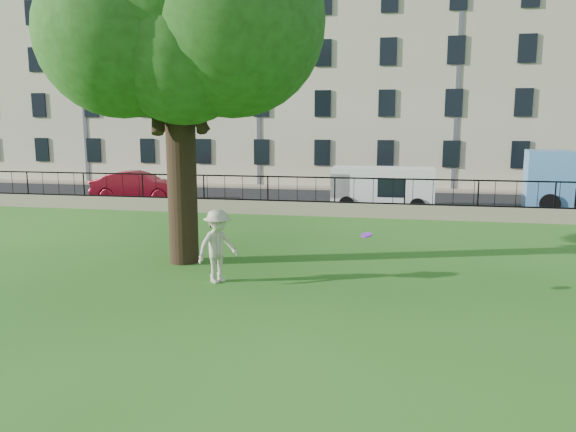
% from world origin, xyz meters
% --- Properties ---
extents(ground, '(120.00, 120.00, 0.00)m').
position_xyz_m(ground, '(0.00, 0.00, 0.00)').
color(ground, '#1F6016').
rests_on(ground, ground).
extents(retaining_wall, '(50.00, 0.40, 0.60)m').
position_xyz_m(retaining_wall, '(0.00, 12.00, 0.30)').
color(retaining_wall, gray).
rests_on(retaining_wall, ground).
extents(iron_railing, '(50.00, 0.05, 1.13)m').
position_xyz_m(iron_railing, '(0.00, 12.00, 1.15)').
color(iron_railing, black).
rests_on(iron_railing, retaining_wall).
extents(street, '(60.00, 9.00, 0.01)m').
position_xyz_m(street, '(0.00, 16.70, 0.01)').
color(street, black).
rests_on(street, ground).
extents(sidewalk, '(60.00, 1.40, 0.12)m').
position_xyz_m(sidewalk, '(0.00, 21.90, 0.06)').
color(sidewalk, gray).
rests_on(sidewalk, ground).
extents(building_row, '(56.40, 10.40, 13.80)m').
position_xyz_m(building_row, '(0.00, 27.57, 6.92)').
color(building_row, beige).
rests_on(building_row, ground).
extents(tree, '(8.50, 6.71, 10.77)m').
position_xyz_m(tree, '(-3.63, 3.13, 7.24)').
color(tree, black).
rests_on(tree, ground).
extents(man, '(1.29, 1.41, 1.91)m').
position_xyz_m(man, '(-1.85, 1.22, 0.95)').
color(man, beige).
rests_on(man, ground).
extents(frisbee, '(0.28, 0.29, 0.12)m').
position_xyz_m(frisbee, '(1.96, 0.78, 1.48)').
color(frisbee, purple).
extents(red_sedan, '(4.82, 2.12, 1.54)m').
position_xyz_m(red_sedan, '(-10.59, 14.83, 0.77)').
color(red_sedan, maroon).
rests_on(red_sedan, street).
extents(white_van, '(4.73, 1.87, 1.98)m').
position_xyz_m(white_van, '(2.00, 14.40, 0.99)').
color(white_van, white).
rests_on(white_van, street).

